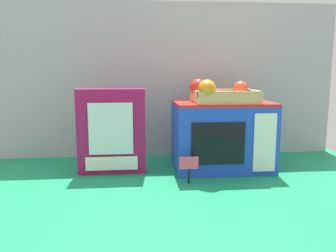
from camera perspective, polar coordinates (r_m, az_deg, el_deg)
The scene contains 6 objects.
ground_plane at distance 1.45m, azimuth 0.98°, elevation -7.29°, with size 1.70×1.70×0.00m, color #147A4C.
display_back_panel at distance 1.66m, azimuth -0.09°, elevation 7.48°, with size 1.61×0.03×0.72m, color #A0A3A8.
toy_microwave at distance 1.46m, azimuth 8.84°, elevation -1.53°, with size 0.39×0.26×0.28m.
food_groups_crate at distance 1.42m, azimuth 8.50°, elevation 5.14°, with size 0.26×0.22×0.09m.
cookie_set_box at distance 1.40m, azimuth -9.25°, elevation -0.92°, with size 0.27×0.07×0.34m.
price_sign at distance 1.27m, azimuth 3.43°, elevation -6.52°, with size 0.07×0.01×0.10m.
Camera 1 is at (-0.16, -1.38, 0.41)m, focal length 37.20 mm.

